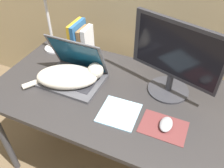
# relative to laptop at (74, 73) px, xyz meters

# --- Properties ---
(desk) EXTENTS (1.42, 0.77, 0.74)m
(desk) POSITION_rel_laptop_xyz_m (0.27, -0.02, -0.12)
(desk) COLOR #2D2B2B
(desk) RESTS_ON ground_plane
(laptop) EXTENTS (0.36, 0.28, 0.27)m
(laptop) POSITION_rel_laptop_xyz_m (0.00, 0.00, 0.00)
(laptop) COLOR #4C4C51
(laptop) RESTS_ON desk
(cat) EXTENTS (0.43, 0.33, 0.13)m
(cat) POSITION_rel_laptop_xyz_m (-0.00, -0.04, 0.01)
(cat) COLOR beige
(cat) RESTS_ON desk
(external_monitor) EXTENTS (0.49, 0.24, 0.43)m
(external_monitor) POSITION_rel_laptop_xyz_m (0.55, 0.13, 0.18)
(external_monitor) COLOR #333338
(external_monitor) RESTS_ON desk
(mousepad) EXTENTS (0.23, 0.16, 0.00)m
(mousepad) POSITION_rel_laptop_xyz_m (0.60, -0.15, -0.05)
(mousepad) COLOR brown
(mousepad) RESTS_ON desk
(computer_mouse) EXTENTS (0.06, 0.10, 0.03)m
(computer_mouse) POSITION_rel_laptop_xyz_m (0.61, -0.14, -0.03)
(computer_mouse) COLOR #99999E
(computer_mouse) RESTS_ON mousepad
(book_row) EXTENTS (0.12, 0.17, 0.24)m
(book_row) POSITION_rel_laptop_xyz_m (-0.09, 0.25, 0.06)
(book_row) COLOR gold
(book_row) RESTS_ON desk
(desk_lamp) EXTENTS (0.17, 0.17, 0.50)m
(desk_lamp) POSITION_rel_laptop_xyz_m (-0.28, 0.21, 0.29)
(desk_lamp) COLOR silver
(desk_lamp) RESTS_ON desk
(notepad) EXTENTS (0.21, 0.21, 0.01)m
(notepad) POSITION_rel_laptop_xyz_m (0.36, -0.15, -0.05)
(notepad) COLOR #99C6E0
(notepad) RESTS_ON desk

